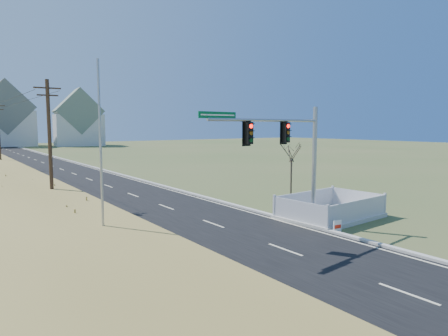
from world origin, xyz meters
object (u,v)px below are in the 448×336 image
fence_enclosure (330,213)px  flagpole (102,178)px  bare_tree (292,151)px  traffic_signal_mast (294,155)px  open_sign (337,226)px

fence_enclosure → flagpole: (-14.00, 1.25, 3.18)m
bare_tree → flagpole: bearing=-164.4°
flagpole → traffic_signal_mast: bearing=-13.4°
open_sign → bare_tree: size_ratio=0.14×
traffic_signal_mast → fence_enclosure: size_ratio=1.31×
traffic_signal_mast → fence_enclosure: 5.96m
traffic_signal_mast → flagpole: size_ratio=0.99×
traffic_signal_mast → open_sign: 4.56m
fence_enclosure → flagpole: 14.41m
fence_enclosure → open_sign: bearing=-137.7°
open_sign → fence_enclosure: bearing=54.9°
bare_tree → open_sign: bearing=-119.9°
open_sign → bare_tree: bare_tree is taller
flagpole → bare_tree: 16.95m
fence_enclosure → flagpole: flagpole is taller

